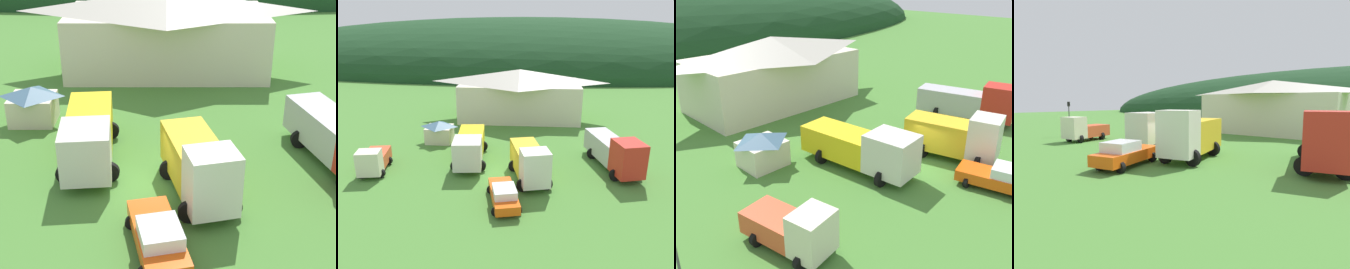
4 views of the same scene
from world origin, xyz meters
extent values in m
plane|color=#477F33|center=(0.00, 0.00, 0.00)|extent=(200.00, 200.00, 0.00)
cube|color=beige|center=(1.26, 18.67, 2.53)|extent=(16.31, 8.55, 5.06)
pyramid|color=#B7B2A3|center=(1.26, 18.67, 5.95)|extent=(17.61, 9.24, 1.77)
cube|color=beige|center=(-7.56, 7.92, 0.92)|extent=(2.88, 2.57, 1.83)
pyramid|color=#42667F|center=(-7.56, 7.92, 2.15)|extent=(3.11, 2.78, 0.64)
cube|color=beige|center=(-11.37, -1.75, 1.49)|extent=(2.25, 1.94, 2.17)
cube|color=black|center=(-11.35, -1.83, 1.97)|extent=(1.28, 1.47, 0.70)
cube|color=#DB512D|center=(-11.75, 0.62, 0.99)|extent=(2.49, 3.44, 1.19)
cylinder|color=black|center=(-10.52, -1.61, 0.40)|extent=(0.80, 0.30, 0.80)
cylinder|color=black|center=(-12.21, -1.88, 0.40)|extent=(0.80, 0.30, 0.80)
cylinder|color=black|center=(-10.98, 1.22, 0.40)|extent=(0.80, 0.30, 0.80)
cylinder|color=black|center=(-12.67, 0.95, 0.40)|extent=(0.80, 0.30, 0.80)
cube|color=silver|center=(-2.86, 0.27, 1.86)|extent=(2.82, 3.25, 2.61)
cube|color=black|center=(-2.84, 0.12, 2.43)|extent=(1.59, 2.53, 0.84)
cube|color=yellow|center=(-3.26, 4.48, 1.49)|extent=(3.05, 5.66, 1.88)
cylinder|color=black|center=(-1.74, 0.37, 0.55)|extent=(1.10, 0.30, 1.10)
cylinder|color=black|center=(-3.98, 0.16, 0.55)|extent=(1.10, 0.30, 1.10)
cylinder|color=black|center=(-2.21, 5.40, 0.55)|extent=(1.10, 0.30, 1.10)
cylinder|color=black|center=(-4.45, 5.19, 0.55)|extent=(1.10, 0.30, 1.10)
cube|color=silver|center=(3.34, -3.03, 2.05)|extent=(2.69, 2.44, 3.01)
cube|color=black|center=(3.36, -3.13, 2.72)|extent=(1.57, 1.81, 0.96)
cube|color=gold|center=(2.59, 0.13, 1.66)|extent=(3.29, 4.95, 2.22)
cylinder|color=black|center=(4.31, -2.80, 0.55)|extent=(1.10, 0.30, 1.10)
cylinder|color=black|center=(2.36, -3.26, 0.55)|extent=(1.10, 0.30, 1.10)
cylinder|color=black|center=(3.40, 1.03, 0.55)|extent=(1.10, 0.30, 1.10)
cylinder|color=black|center=(1.45, 0.56, 0.55)|extent=(1.10, 0.30, 1.10)
cube|color=red|center=(11.43, -0.51, 2.07)|extent=(2.85, 3.11, 3.05)
cube|color=black|center=(11.46, -0.64, 2.75)|extent=(1.70, 2.34, 0.98)
cube|color=#B2B2B7|center=(10.43, 3.60, 1.58)|extent=(3.61, 6.20, 2.07)
cylinder|color=black|center=(12.40, -0.27, 0.55)|extent=(1.10, 0.30, 1.10)
cylinder|color=black|center=(10.47, -0.75, 0.55)|extent=(1.10, 0.30, 1.10)
cylinder|color=black|center=(11.19, 4.68, 0.55)|extent=(1.10, 0.30, 1.10)
cylinder|color=black|center=(9.25, 4.21, 0.55)|extent=(1.10, 0.30, 1.10)
cube|color=#F05611|center=(0.91, -5.27, 0.69)|extent=(2.90, 5.27, 0.70)
cube|color=silver|center=(1.04, -5.85, 1.35)|extent=(2.10, 2.32, 0.62)
cylinder|color=black|center=(1.32, -3.44, 0.34)|extent=(0.68, 0.24, 0.68)
cylinder|color=black|center=(-0.25, -3.79, 0.34)|extent=(0.68, 0.24, 0.68)
cylinder|color=#4C4C51|center=(-16.55, 0.67, 1.78)|extent=(0.12, 0.12, 3.56)
cone|color=orange|center=(3.31, 1.36, 0.00)|extent=(0.36, 0.36, 0.64)
cone|color=orange|center=(9.93, 4.49, 0.00)|extent=(0.36, 0.36, 0.58)
camera|label=1|loc=(1.36, -22.00, 13.77)|focal=52.56mm
camera|label=2|loc=(2.87, -28.83, 13.97)|focal=36.78mm
camera|label=3|loc=(-20.36, -12.63, 12.50)|focal=40.03mm
camera|label=4|loc=(14.52, -16.69, 4.07)|focal=29.59mm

